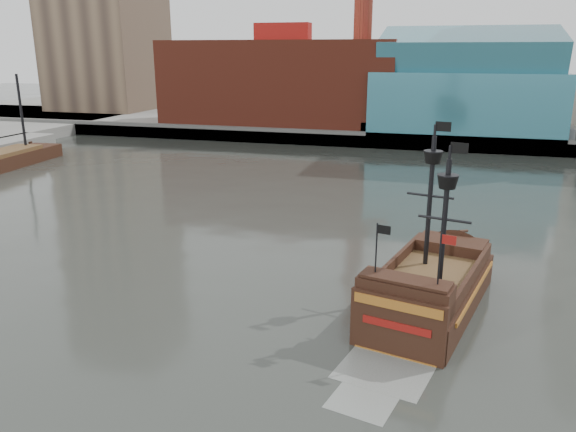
% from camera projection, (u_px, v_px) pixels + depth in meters
% --- Properties ---
extents(ground, '(400.00, 400.00, 0.00)m').
position_uv_depth(ground, '(289.00, 322.00, 33.02)').
color(ground, '#232621').
rests_on(ground, ground).
extents(promenade_far, '(220.00, 60.00, 2.00)m').
position_uv_depth(promenade_far, '(411.00, 121.00, 117.41)').
color(promenade_far, slate).
rests_on(promenade_far, ground).
extents(seawall, '(220.00, 1.00, 2.60)m').
position_uv_depth(seawall, '(397.00, 141.00, 90.17)').
color(seawall, '#4C4C49').
rests_on(seawall, ground).
extents(pirate_ship, '(8.32, 16.92, 12.17)m').
position_uv_depth(pirate_ship, '(429.00, 294.00, 34.23)').
color(pirate_ship, black).
rests_on(pirate_ship, ground).
extents(docked_vessel, '(5.96, 20.63, 13.85)m').
position_uv_depth(docked_vessel, '(3.00, 162.00, 75.62)').
color(docked_vessel, black).
rests_on(docked_vessel, ground).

